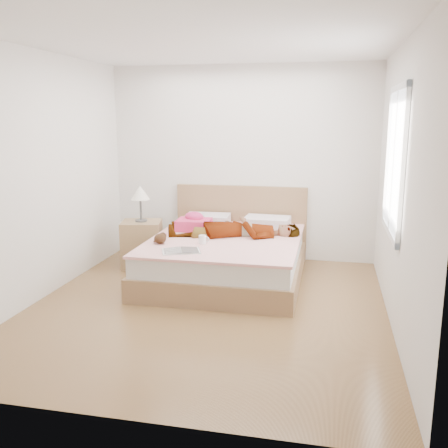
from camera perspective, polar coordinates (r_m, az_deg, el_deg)
name	(u,v)px	position (r m, az deg, el deg)	size (l,w,h in m)	color
ground	(207,307)	(5.19, -1.99, -9.51)	(4.00, 4.00, 0.00)	#4F3318
woman	(235,226)	(6.05, 1.25, -0.24)	(0.60, 1.60, 0.22)	white
hair	(199,223)	(6.62, -2.86, 0.16)	(0.39, 0.48, 0.07)	black
phone	(203,214)	(6.53, -2.39, 1.11)	(0.04, 0.08, 0.01)	silver
room_shell	(395,162)	(5.03, 18.92, 6.76)	(4.00, 4.00, 4.00)	white
bed	(227,255)	(6.06, 0.37, -3.57)	(1.80, 2.08, 1.00)	brown
towel	(194,223)	(6.35, -3.45, 0.15)	(0.44, 0.37, 0.22)	#FF4580
magazine	(181,251)	(5.34, -4.93, -3.08)	(0.47, 0.39, 0.02)	white
coffee_mug	(203,239)	(5.65, -2.44, -1.76)	(0.12, 0.09, 0.10)	white
plush_toy	(161,238)	(5.70, -7.27, -1.60)	(0.14, 0.21, 0.12)	black
nightstand	(142,240)	(6.55, -9.37, -1.86)	(0.58, 0.54, 1.06)	#8C6340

